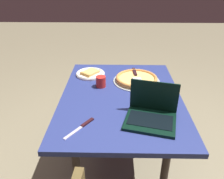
% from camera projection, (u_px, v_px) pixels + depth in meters
% --- Properties ---
extents(ground_plane, '(12.00, 12.00, 0.00)m').
position_uv_depth(ground_plane, '(119.00, 169.00, 2.01)').
color(ground_plane, '#7F765A').
extents(dining_table, '(1.17, 0.86, 0.75)m').
position_uv_depth(dining_table, '(121.00, 106.00, 1.70)').
color(dining_table, navy).
rests_on(dining_table, ground_plane).
extents(laptop, '(0.31, 0.35, 0.21)m').
position_uv_depth(laptop, '(151.00, 113.00, 1.38)').
color(laptop, black).
rests_on(laptop, dining_table).
extents(pizza_plate, '(0.25, 0.25, 0.04)m').
position_uv_depth(pizza_plate, '(90.00, 73.00, 1.96)').
color(pizza_plate, white).
rests_on(pizza_plate, dining_table).
extents(pizza_tray, '(0.38, 0.38, 0.04)m').
position_uv_depth(pizza_tray, '(137.00, 79.00, 1.85)').
color(pizza_tray, '#A0A8A8').
rests_on(pizza_tray, dining_table).
extents(table_knife, '(0.20, 0.15, 0.01)m').
position_uv_depth(table_knife, '(82.00, 126.00, 1.33)').
color(table_knife, '#B5B1CB').
rests_on(table_knife, dining_table).
extents(drink_cup, '(0.08, 0.08, 0.08)m').
position_uv_depth(drink_cup, '(101.00, 81.00, 1.76)').
color(drink_cup, red).
rests_on(drink_cup, dining_table).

